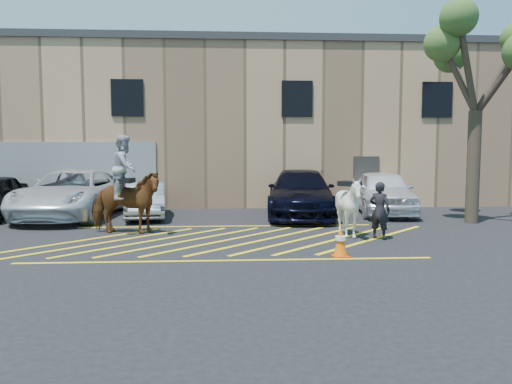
{
  "coord_description": "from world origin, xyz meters",
  "views": [
    {
      "loc": [
        -0.02,
        -13.96,
        2.56
      ],
      "look_at": [
        0.86,
        0.2,
        1.3
      ],
      "focal_mm": 35.0,
      "sensor_mm": 36.0,
      "label": 1
    }
  ],
  "objects": [
    {
      "name": "ground",
      "position": [
        0.0,
        0.0,
        0.0
      ],
      "size": [
        90.0,
        90.0,
        0.0
      ],
      "primitive_type": "plane",
      "color": "black",
      "rests_on": "ground"
    },
    {
      "name": "traffic_cone",
      "position": [
        2.69,
        -2.53,
        0.37
      ],
      "size": [
        0.42,
        0.42,
        0.73
      ],
      "color": "red",
      "rests_on": "ground"
    },
    {
      "name": "saddled_white",
      "position": [
        3.54,
        0.07,
        0.87
      ],
      "size": [
        2.08,
        2.1,
        1.73
      ],
      "color": "silver",
      "rests_on": "ground"
    },
    {
      "name": "warehouse",
      "position": [
        -0.01,
        11.99,
        3.65
      ],
      "size": [
        32.42,
        10.2,
        7.3
      ],
      "color": "tan",
      "rests_on": "ground"
    },
    {
      "name": "car_silver_sedan",
      "position": [
        -2.95,
        4.49,
        0.64
      ],
      "size": [
        1.88,
        4.04,
        1.28
      ],
      "primitive_type": "imported",
      "rotation": [
        0.0,
        0.0,
        0.14
      ],
      "color": "#99A1A7",
      "rests_on": "ground"
    },
    {
      "name": "tree",
      "position": [
        8.38,
        2.46,
        5.69
      ],
      "size": [
        3.99,
        4.37,
        7.31
      ],
      "color": "#463B2A",
      "rests_on": "ground"
    },
    {
      "name": "car_blue_suv",
      "position": [
        2.81,
        4.56,
        0.86
      ],
      "size": [
        3.06,
        6.14,
        1.71
      ],
      "primitive_type": "imported",
      "rotation": [
        0.0,
        0.0,
        -0.11
      ],
      "color": "black",
      "rests_on": "ground"
    },
    {
      "name": "handler",
      "position": [
        4.29,
        -0.37,
        0.81
      ],
      "size": [
        0.71,
        0.67,
        1.62
      ],
      "primitive_type": "imported",
      "rotation": [
        0.0,
        0.0,
        2.49
      ],
      "color": "black",
      "rests_on": "ground"
    },
    {
      "name": "mounted_bay",
      "position": [
        -2.98,
        0.97,
        1.18
      ],
      "size": [
        2.35,
        1.34,
        2.94
      ],
      "color": "brown",
      "rests_on": "ground"
    },
    {
      "name": "car_white_suv",
      "position": [
        6.12,
        5.04,
        0.85
      ],
      "size": [
        2.65,
        5.21,
        1.7
      ],
      "primitive_type": "imported",
      "rotation": [
        0.0,
        0.0,
        -0.13
      ],
      "color": "white",
      "rests_on": "ground"
    },
    {
      "name": "hatching_zone",
      "position": [
        -0.0,
        -0.3,
        0.01
      ],
      "size": [
        12.6,
        5.12,
        0.01
      ],
      "color": "yellow",
      "rests_on": "ground"
    },
    {
      "name": "car_white_pickup",
      "position": [
        -5.61,
        4.68,
        0.87
      ],
      "size": [
        3.39,
        6.51,
        1.75
      ],
      "primitive_type": "imported",
      "rotation": [
        0.0,
        0.0,
        -0.08
      ],
      "color": "silver",
      "rests_on": "ground"
    }
  ]
}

